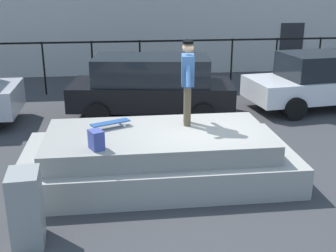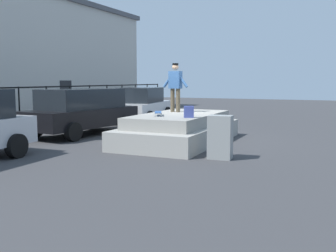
{
  "view_description": "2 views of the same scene",
  "coord_description": "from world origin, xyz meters",
  "px_view_note": "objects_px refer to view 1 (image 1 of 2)",
  "views": [
    {
      "loc": [
        -1.64,
        -7.85,
        3.68
      ],
      "look_at": [
        -0.52,
        1.23,
        0.58
      ],
      "focal_mm": 46.19,
      "sensor_mm": 36.0,
      "label": 1
    },
    {
      "loc": [
        -12.82,
        -5.01,
        2.03
      ],
      "look_at": [
        -0.44,
        0.48,
        0.46
      ],
      "focal_mm": 42.61,
      "sensor_mm": 36.0,
      "label": 2
    }
  ],
  "objects_px": {
    "skateboarder": "(188,77)",
    "car_black_hatchback_mid": "(152,85)",
    "backpack": "(96,140)",
    "skateboard": "(110,123)",
    "car_white_sedan_far": "(323,80)",
    "utility_box": "(26,208)"
  },
  "relations": [
    {
      "from": "skateboarder",
      "to": "skateboard",
      "type": "distance_m",
      "value": 1.75
    },
    {
      "from": "skateboarder",
      "to": "skateboard",
      "type": "height_order",
      "value": "skateboarder"
    },
    {
      "from": "car_black_hatchback_mid",
      "to": "car_white_sedan_far",
      "type": "xyz_separation_m",
      "value": [
        5.16,
        0.27,
        -0.06
      ]
    },
    {
      "from": "skateboard",
      "to": "backpack",
      "type": "height_order",
      "value": "backpack"
    },
    {
      "from": "backpack",
      "to": "car_black_hatchback_mid",
      "type": "xyz_separation_m",
      "value": [
        1.36,
        4.76,
        -0.2
      ]
    },
    {
      "from": "backpack",
      "to": "car_white_sedan_far",
      "type": "height_order",
      "value": "car_white_sedan_far"
    },
    {
      "from": "skateboarder",
      "to": "skateboard",
      "type": "bearing_deg",
      "value": -177.28
    },
    {
      "from": "backpack",
      "to": "car_black_hatchback_mid",
      "type": "bearing_deg",
      "value": -41.07
    },
    {
      "from": "skateboard",
      "to": "backpack",
      "type": "distance_m",
      "value": 1.12
    },
    {
      "from": "skateboarder",
      "to": "car_black_hatchback_mid",
      "type": "xyz_separation_m",
      "value": [
        -0.4,
        3.59,
        -0.99
      ]
    },
    {
      "from": "skateboarder",
      "to": "car_black_hatchback_mid",
      "type": "height_order",
      "value": "skateboarder"
    },
    {
      "from": "skateboarder",
      "to": "backpack",
      "type": "relative_size",
      "value": 4.91
    },
    {
      "from": "car_white_sedan_far",
      "to": "utility_box",
      "type": "distance_m",
      "value": 9.79
    },
    {
      "from": "skateboarder",
      "to": "backpack",
      "type": "bearing_deg",
      "value": -146.36
    },
    {
      "from": "car_black_hatchback_mid",
      "to": "car_white_sedan_far",
      "type": "bearing_deg",
      "value": 3.0
    },
    {
      "from": "skateboarder",
      "to": "car_white_sedan_far",
      "type": "relative_size",
      "value": 0.35
    },
    {
      "from": "skateboard",
      "to": "car_black_hatchback_mid",
      "type": "xyz_separation_m",
      "value": [
        1.13,
        3.66,
        -0.13
      ]
    },
    {
      "from": "car_black_hatchback_mid",
      "to": "car_white_sedan_far",
      "type": "height_order",
      "value": "car_black_hatchback_mid"
    },
    {
      "from": "backpack",
      "to": "skateboard",
      "type": "bearing_deg",
      "value": -37.02
    },
    {
      "from": "backpack",
      "to": "skateboarder",
      "type": "bearing_deg",
      "value": -81.46
    },
    {
      "from": "skateboarder",
      "to": "backpack",
      "type": "distance_m",
      "value": 2.25
    },
    {
      "from": "backpack",
      "to": "car_black_hatchback_mid",
      "type": "distance_m",
      "value": 4.95
    }
  ]
}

